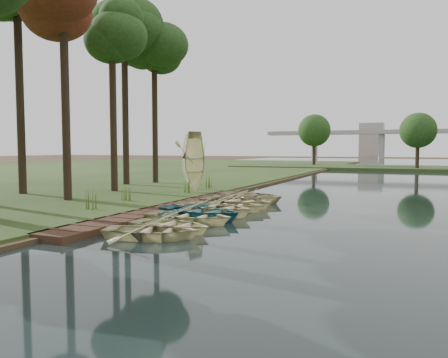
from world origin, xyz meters
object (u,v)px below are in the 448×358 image
at_px(rowboat_1, 170,223).
at_px(boardwalk, 172,209).
at_px(rowboat_2, 188,214).
at_px(rowboat_0, 152,229).
at_px(stored_rowboat, 194,186).

bearing_deg(rowboat_1, boardwalk, 32.62).
bearing_deg(rowboat_2, boardwalk, 37.39).
relative_size(rowboat_0, rowboat_1, 1.03).
xyz_separation_m(rowboat_0, stored_rowboat, (-4.86, 12.35, 0.31)).
distance_m(rowboat_0, stored_rowboat, 13.27).
relative_size(boardwalk, rowboat_1, 5.02).
height_order(rowboat_0, stored_rowboat, stored_rowboat).
relative_size(boardwalk, rowboat_0, 4.89).
xyz_separation_m(rowboat_2, stored_rowboat, (-4.59, 9.28, 0.27)).
distance_m(rowboat_1, rowboat_2, 1.83).
xyz_separation_m(rowboat_0, rowboat_2, (-0.27, 3.07, 0.04)).
height_order(rowboat_1, rowboat_2, rowboat_2).
bearing_deg(rowboat_0, boardwalk, 8.34).
bearing_deg(rowboat_2, stored_rowboat, 23.23).
relative_size(rowboat_1, stored_rowboat, 0.83).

